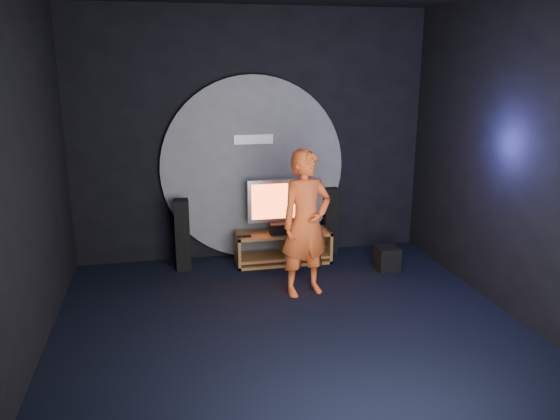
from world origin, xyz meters
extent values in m
plane|color=black|center=(0.00, 0.00, 0.00)|extent=(5.00, 5.00, 0.00)
cube|color=black|center=(0.00, 2.50, 1.75)|extent=(5.00, 0.04, 3.50)
cube|color=black|center=(0.00, -2.50, 1.75)|extent=(5.00, 0.04, 3.50)
cube|color=black|center=(-2.50, 0.00, 1.75)|extent=(0.04, 5.00, 3.50)
cube|color=black|center=(2.50, 0.00, 1.75)|extent=(0.04, 5.00, 3.50)
cylinder|color=#515156|center=(0.00, 2.44, 1.30)|extent=(2.60, 0.08, 2.60)
cube|color=white|center=(0.00, 2.39, 1.72)|extent=(0.55, 0.03, 0.13)
cube|color=olive|center=(0.35, 2.05, 0.43)|extent=(1.34, 0.45, 0.04)
cube|color=olive|center=(0.35, 2.05, 0.10)|extent=(1.30, 0.42, 0.04)
cube|color=olive|center=(-0.30, 2.05, 0.23)|extent=(0.04, 0.45, 0.45)
cube|color=olive|center=(1.00, 2.05, 0.23)|extent=(0.04, 0.45, 0.45)
cube|color=olive|center=(0.35, 2.05, 0.27)|extent=(0.03, 0.40, 0.29)
cube|color=olive|center=(0.35, 2.05, 0.02)|extent=(1.34, 0.45, 0.04)
cube|color=white|center=(0.73, 2.05, 0.14)|extent=(0.22, 0.16, 0.05)
cube|color=#A3A3AA|center=(0.35, 2.12, 0.47)|extent=(0.36, 0.22, 0.04)
cylinder|color=#A3A3AA|center=(0.35, 2.12, 0.54)|extent=(0.07, 0.07, 0.10)
cube|color=#A3A3AA|center=(0.35, 2.12, 0.89)|extent=(0.97, 0.06, 0.60)
cube|color=#FF5223|center=(0.35, 2.09, 0.89)|extent=(0.87, 0.01, 0.49)
cube|color=black|center=(0.35, 1.97, 0.53)|extent=(0.40, 0.15, 0.15)
cube|color=black|center=(-0.21, 1.93, 0.46)|extent=(0.18, 0.05, 0.02)
cube|color=black|center=(-1.04, 2.07, 0.49)|extent=(0.20, 0.22, 0.98)
cube|color=black|center=(1.13, 2.35, 0.49)|extent=(0.20, 0.22, 0.98)
cube|color=black|center=(1.68, 1.47, 0.16)|extent=(0.29, 0.29, 0.32)
imported|color=#DA4F1D|center=(0.39, 0.95, 0.89)|extent=(0.73, 0.57, 1.78)
camera|label=1|loc=(-1.21, -5.10, 2.75)|focal=35.00mm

